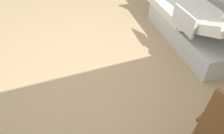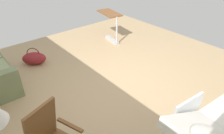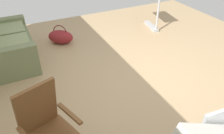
{
  "view_description": "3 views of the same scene",
  "coord_description": "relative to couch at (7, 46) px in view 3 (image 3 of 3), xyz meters",
  "views": [
    {
      "loc": [
        0.35,
        2.19,
        2.08
      ],
      "look_at": [
        -0.2,
        0.72,
        0.72
      ],
      "focal_mm": 33.71,
      "sensor_mm": 36.0,
      "label": 1
    },
    {
      "loc": [
        -2.48,
        2.19,
        2.57
      ],
      "look_at": [
        -0.29,
        0.35,
        0.81
      ],
      "focal_mm": 32.97,
      "sensor_mm": 36.0,
      "label": 2
    },
    {
      "loc": [
        -2.48,
        1.78,
        2.34
      ],
      "look_at": [
        -0.17,
        0.66,
        0.63
      ],
      "focal_mm": 35.76,
      "sensor_mm": 36.0,
      "label": 3
    }
  ],
  "objects": [
    {
      "name": "overbed_table",
      "position": [
        0.13,
        -3.4,
        0.23
      ],
      "size": [
        0.87,
        0.52,
        0.84
      ],
      "color": "#B2B5BA",
      "rests_on": "ground"
    },
    {
      "name": "ground_plane",
      "position": [
        -1.79,
        -1.94,
        -0.31
      ],
      "size": [
        6.95,
        6.95,
        0.0
      ],
      "primitive_type": "plane",
      "color": "tan"
    },
    {
      "name": "duffel_bag",
      "position": [
        0.26,
        -1.09,
        -0.15
      ],
      "size": [
        0.59,
        0.64,
        0.43
      ],
      "color": "maroon",
      "rests_on": "ground"
    },
    {
      "name": "rocking_chair",
      "position": [
        -2.58,
        -0.23,
        0.2
      ],
      "size": [
        0.87,
        0.69,
        1.05
      ],
      "color": "brown",
      "rests_on": "ground"
    },
    {
      "name": "couch",
      "position": [
        0.0,
        0.0,
        0.0
      ],
      "size": [
        1.6,
        0.85,
        0.85
      ],
      "color": "#737D57",
      "rests_on": "ground"
    }
  ]
}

